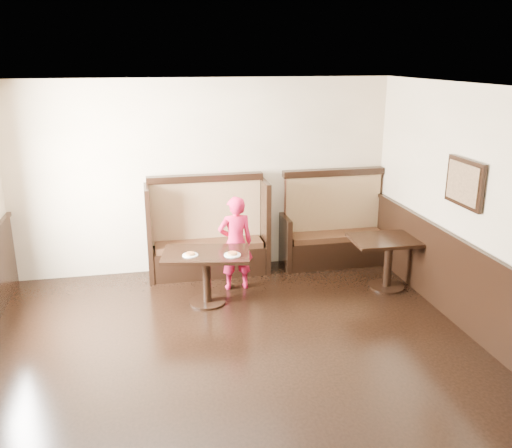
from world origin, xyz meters
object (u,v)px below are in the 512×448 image
object	(u,v)px
table_main	(206,265)
child	(236,243)
booth_neighbor	(334,233)
table_neighbor	(389,251)
booth_main	(208,238)

from	to	relation	value
table_main	child	bearing A→B (deg)	52.29
booth_neighbor	table_neighbor	bearing A→B (deg)	-69.71
booth_neighbor	table_main	size ratio (longest dim) A/B	1.37
table_neighbor	child	distance (m)	2.09
table_neighbor	child	xyz separation A→B (m)	(-2.05, 0.42, 0.11)
booth_main	table_main	world-z (taller)	booth_main
booth_neighbor	table_neighbor	xyz separation A→B (m)	(0.40, -1.08, 0.06)
table_neighbor	table_main	bearing A→B (deg)	-178.45
booth_neighbor	table_main	bearing A→B (deg)	-153.24
booth_main	table_main	distance (m)	1.07
booth_neighbor	table_main	xyz separation A→B (m)	(-2.10, -1.06, 0.05)
table_main	booth_neighbor	bearing A→B (deg)	37.24
booth_neighbor	table_main	world-z (taller)	booth_neighbor
table_main	table_neighbor	xyz separation A→B (m)	(2.50, -0.02, 0.01)
table_main	child	world-z (taller)	child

